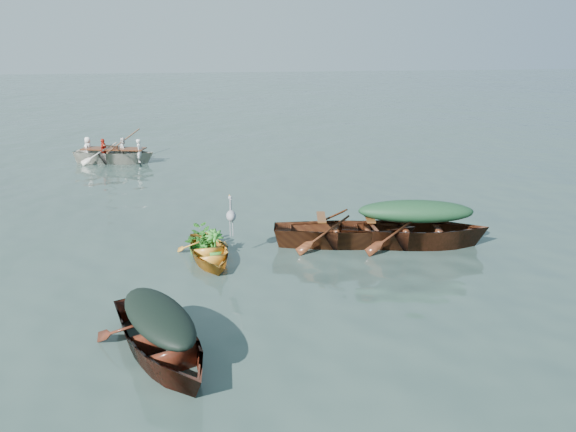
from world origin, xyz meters
name	(u,v)px	position (x,y,z in m)	size (l,w,h in m)	color
ground	(313,278)	(0.00, 0.00, 0.00)	(140.00, 140.00, 0.00)	#30443E
yellow_dinghy	(209,260)	(-2.12, 1.34, 0.00)	(1.23, 2.83, 0.74)	orange
dark_covered_boat	(162,356)	(-2.97, -2.56, 0.00)	(1.49, 4.02, 1.03)	#511B13
green_tarp_boat	(413,245)	(2.75, 1.46, 0.00)	(1.53, 4.92, 1.18)	#522313
open_wooden_boat	(344,245)	(1.14, 1.78, 0.00)	(1.47, 4.72, 1.12)	#522914
rowed_boat	(115,163)	(-5.50, 12.16, 0.00)	(1.35, 4.48, 1.08)	beige
dark_tarp_cover	(159,316)	(-2.97, -2.56, 0.71)	(0.82, 2.21, 0.40)	black
green_tarp_cover	(416,212)	(2.75, 1.46, 0.85)	(0.84, 2.71, 0.52)	#1A3F25
thwart_benches	(345,222)	(1.14, 1.78, 0.58)	(0.88, 2.36, 0.04)	#542D13
heron	(231,222)	(-1.58, 1.48, 0.83)	(0.28, 0.40, 0.92)	#92949A
dinghy_weeds	(204,224)	(-2.18, 1.89, 0.67)	(0.70, 0.90, 0.60)	#1C6C1D
rowers	(113,140)	(-5.50, 12.16, 0.92)	(1.21, 3.14, 0.76)	silver
oars	(114,149)	(-5.50, 12.16, 0.57)	(2.60, 0.60, 0.06)	brown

